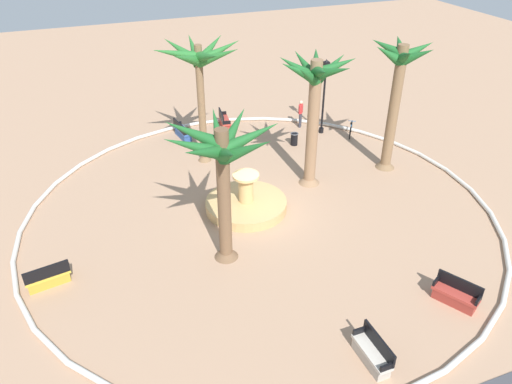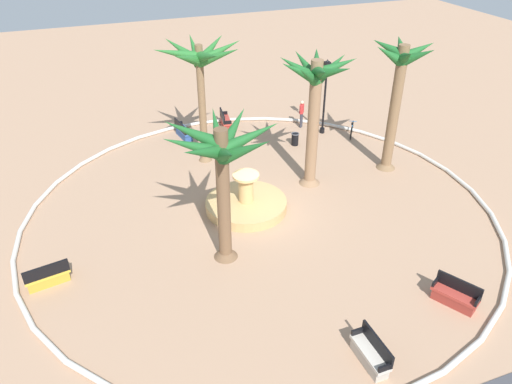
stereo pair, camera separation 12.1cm
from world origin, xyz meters
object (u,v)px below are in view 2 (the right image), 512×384
(palm_tree_mid_plaza, at_px, (399,83))
(bicycle_red_frame, at_px, (352,130))
(palm_tree_near_fountain, at_px, (200,64))
(bench_north, at_px, (371,354))
(palm_tree_by_curb, at_px, (221,160))
(bench_southeast, at_px, (48,277))
(fountain, at_px, (246,204))
(person_cyclist_helmet, at_px, (302,112))
(bench_west, at_px, (455,296))
(lamppost, at_px, (325,91))
(palm_tree_far_side, at_px, (315,92))
(bench_southwest, at_px, (183,132))
(trash_bin, at_px, (295,139))
(bench_east, at_px, (225,122))

(palm_tree_mid_plaza, xyz_separation_m, bicycle_red_frame, (-0.31, -4.10, -4.21))
(palm_tree_near_fountain, bearing_deg, bench_north, 94.42)
(palm_tree_by_curb, distance_m, bench_southeast, 7.78)
(fountain, bearing_deg, person_cyclist_helmet, -130.01)
(palm_tree_by_curb, distance_m, bench_west, 9.51)
(palm_tree_mid_plaza, bearing_deg, bench_southeast, 11.18)
(bench_north, height_order, lamppost, lamppost)
(palm_tree_far_side, height_order, bench_southeast, palm_tree_far_side)
(bench_west, bearing_deg, bench_southeast, -24.52)
(bench_southwest, xyz_separation_m, trash_bin, (-5.74, 3.21, 0.04))
(trash_bin, bearing_deg, fountain, 47.45)
(palm_tree_far_side, distance_m, lamppost, 6.45)
(palm_tree_near_fountain, height_order, bench_west, palm_tree_near_fountain)
(palm_tree_by_curb, relative_size, bench_west, 3.54)
(bench_east, bearing_deg, fountain, 78.36)
(bench_east, bearing_deg, person_cyclist_helmet, 159.34)
(bench_southeast, xyz_separation_m, lamppost, (-15.62, -8.39, 2.27))
(bench_southwest, bearing_deg, palm_tree_mid_plaza, 141.08)
(person_cyclist_helmet, bearing_deg, palm_tree_by_curb, 51.77)
(bench_west, distance_m, trash_bin, 13.56)
(fountain, distance_m, bench_north, 9.46)
(bench_east, distance_m, bench_southeast, 15.33)
(palm_tree_near_fountain, distance_m, bench_east, 6.60)
(lamppost, bearing_deg, bench_north, 67.87)
(bench_west, bearing_deg, fountain, -59.80)
(fountain, relative_size, bench_southwest, 2.24)
(fountain, xyz_separation_m, bench_southwest, (0.91, -8.48, 0.06))
(palm_tree_far_side, bearing_deg, trash_bin, -104.82)
(bench_east, bearing_deg, palm_tree_by_curb, 72.41)
(bench_north, distance_m, person_cyclist_helmet, 17.74)
(palm_tree_near_fountain, relative_size, trash_bin, 8.89)
(trash_bin, bearing_deg, palm_tree_far_side, 75.18)
(palm_tree_far_side, height_order, bench_east, palm_tree_far_side)
(palm_tree_near_fountain, bearing_deg, lamppost, -173.07)
(bench_east, height_order, bench_southeast, same)
(bench_southeast, bearing_deg, bench_north, 141.95)
(person_cyclist_helmet, bearing_deg, bench_north, 71.86)
(palm_tree_far_side, distance_m, person_cyclist_helmet, 7.77)
(palm_tree_far_side, distance_m, bench_east, 9.28)
(palm_tree_mid_plaza, relative_size, lamppost, 1.50)
(palm_tree_near_fountain, distance_m, person_cyclist_helmet, 8.21)
(fountain, height_order, palm_tree_near_fountain, palm_tree_near_fountain)
(fountain, height_order, bicycle_red_frame, fountain)
(lamppost, bearing_deg, person_cyclist_helmet, -55.23)
(palm_tree_far_side, height_order, bench_southwest, palm_tree_far_side)
(person_cyclist_helmet, bearing_deg, bench_southwest, -8.50)
(palm_tree_by_curb, relative_size, bench_southeast, 3.49)
(palm_tree_mid_plaza, bearing_deg, bench_north, 54.63)
(palm_tree_near_fountain, relative_size, bicycle_red_frame, 4.49)
(bench_west, bearing_deg, bench_north, 15.49)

